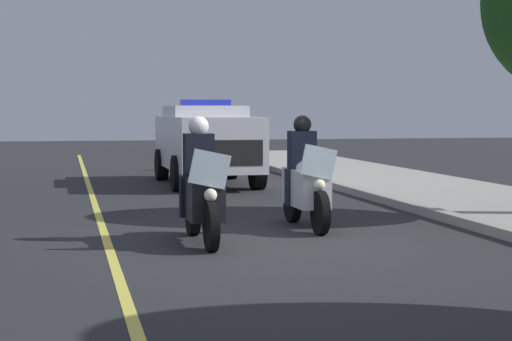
# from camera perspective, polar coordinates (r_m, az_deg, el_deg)

# --- Properties ---
(ground_plane) EXTENTS (80.00, 80.00, 0.00)m
(ground_plane) POSITION_cam_1_polar(r_m,az_deg,el_deg) (11.64, 1.48, -4.89)
(ground_plane) COLOR #28282B
(curb_strip) EXTENTS (48.00, 0.24, 0.15)m
(curb_strip) POSITION_cam_1_polar(r_m,az_deg,el_deg) (12.81, 15.79, -3.89)
(curb_strip) COLOR #9E9B93
(curb_strip) RESTS_ON ground
(lane_stripe_center) EXTENTS (48.00, 0.12, 0.01)m
(lane_stripe_center) POSITION_cam_1_polar(r_m,az_deg,el_deg) (11.32, -9.64, -5.18)
(lane_stripe_center) COLOR #E0D14C
(lane_stripe_center) RESTS_ON ground
(police_motorcycle_lead_left) EXTENTS (2.14, 0.56, 1.72)m
(police_motorcycle_lead_left) POSITION_cam_1_polar(r_m,az_deg,el_deg) (11.72, -3.64, -1.39)
(police_motorcycle_lead_left) COLOR black
(police_motorcycle_lead_left) RESTS_ON ground
(police_motorcycle_lead_right) EXTENTS (2.14, 0.56, 1.72)m
(police_motorcycle_lead_right) POSITION_cam_1_polar(r_m,az_deg,el_deg) (13.18, 3.28, -0.79)
(police_motorcycle_lead_right) COLOR black
(police_motorcycle_lead_right) RESTS_ON ground
(police_suv) EXTENTS (4.93, 2.13, 2.05)m
(police_suv) POSITION_cam_1_polar(r_m,az_deg,el_deg) (20.86, -3.30, 1.99)
(police_suv) COLOR silver
(police_suv) RESTS_ON ground
(cyclist_background) EXTENTS (1.76, 0.32, 1.69)m
(cyclist_background) POSITION_cam_1_polar(r_m,az_deg,el_deg) (25.57, -2.06, 1.87)
(cyclist_background) COLOR black
(cyclist_background) RESTS_ON ground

